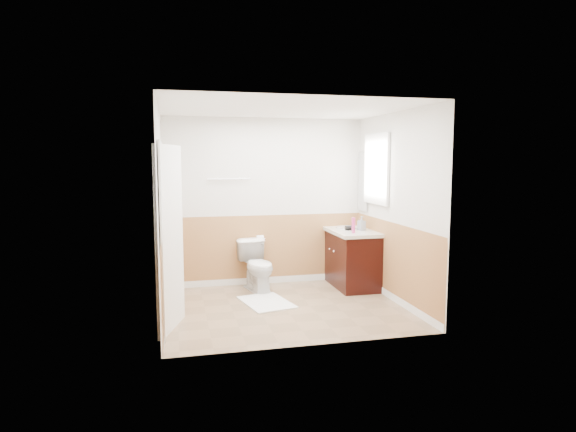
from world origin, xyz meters
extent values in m
plane|color=#8C7051|center=(0.00, 0.00, 0.00)|extent=(3.00, 3.00, 0.00)
plane|color=white|center=(0.00, 0.00, 2.50)|extent=(3.00, 3.00, 0.00)
plane|color=silver|center=(0.00, 1.30, 1.25)|extent=(3.00, 0.00, 3.00)
plane|color=silver|center=(0.00, -1.30, 1.25)|extent=(3.00, 0.00, 3.00)
plane|color=silver|center=(-1.50, 0.00, 1.25)|extent=(0.00, 3.00, 3.00)
plane|color=silver|center=(1.50, 0.00, 1.25)|extent=(0.00, 3.00, 3.00)
plane|color=#B27947|center=(0.00, 1.29, 0.50)|extent=(3.00, 0.00, 3.00)
plane|color=#B27947|center=(0.00, -1.29, 0.50)|extent=(3.00, 0.00, 3.00)
plane|color=#B27947|center=(-1.49, 0.00, 0.50)|extent=(0.00, 2.60, 2.60)
plane|color=#B27947|center=(1.49, 0.00, 0.50)|extent=(0.00, 2.60, 2.60)
imported|color=white|center=(-0.19, 0.91, 0.36)|extent=(0.55, 0.78, 0.72)
cube|color=white|center=(-0.19, 0.26, 0.01)|extent=(0.71, 0.90, 0.02)
cube|color=black|center=(1.21, 0.87, 0.40)|extent=(0.55, 1.10, 0.80)
sphere|color=silver|center=(0.91, 0.77, 0.55)|extent=(0.03, 0.03, 0.03)
sphere|color=silver|center=(0.91, 0.97, 0.55)|extent=(0.03, 0.03, 0.03)
cube|color=beige|center=(1.20, 0.87, 0.83)|extent=(0.60, 1.15, 0.05)
cylinder|color=silver|center=(1.21, 1.02, 0.86)|extent=(0.36, 0.36, 0.02)
cylinder|color=silver|center=(1.39, 1.02, 0.92)|extent=(0.02, 0.02, 0.14)
cylinder|color=#C23276|center=(1.11, 0.52, 0.96)|extent=(0.05, 0.05, 0.22)
imported|color=gray|center=(1.33, 0.76, 0.95)|extent=(0.12, 0.12, 0.21)
cylinder|color=black|center=(1.16, 0.80, 0.89)|extent=(0.14, 0.07, 0.07)
cylinder|color=black|center=(1.13, 0.78, 0.86)|extent=(0.03, 0.03, 0.07)
cube|color=silver|center=(1.48, 1.10, 1.55)|extent=(0.02, 0.35, 0.90)
cube|color=white|center=(1.47, 0.59, 1.75)|extent=(0.04, 0.80, 1.00)
cube|color=white|center=(1.49, 0.59, 1.75)|extent=(0.01, 0.70, 0.90)
cube|color=white|center=(-1.40, -0.45, 1.02)|extent=(0.29, 0.78, 2.04)
cube|color=white|center=(-1.48, -0.45, 1.03)|extent=(0.02, 0.92, 2.10)
sphere|color=silver|center=(-1.34, -0.12, 0.95)|extent=(0.06, 0.06, 0.06)
cylinder|color=silver|center=(-0.55, 1.25, 1.60)|extent=(0.62, 0.02, 0.02)
cylinder|color=silver|center=(-0.10, 1.23, 0.70)|extent=(0.14, 0.02, 0.02)
cylinder|color=white|center=(-0.10, 1.23, 0.70)|extent=(0.10, 0.11, 0.11)
cube|color=white|center=(-0.10, 1.23, 0.59)|extent=(0.10, 0.01, 0.16)
camera|label=1|loc=(-1.35, -5.89, 1.87)|focal=30.39mm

